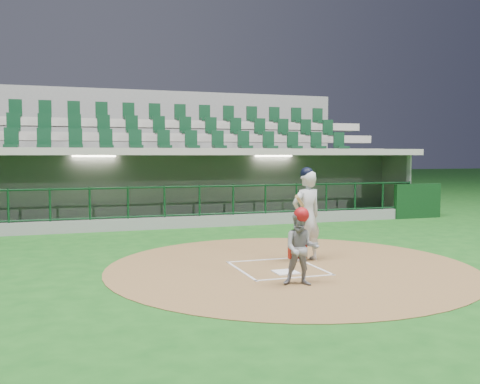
# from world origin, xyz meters

# --- Properties ---
(ground) EXTENTS (120.00, 120.00, 0.00)m
(ground) POSITION_xyz_m (0.00, 0.00, 0.00)
(ground) COLOR #164D17
(ground) RESTS_ON ground
(dirt_circle) EXTENTS (7.20, 7.20, 0.01)m
(dirt_circle) POSITION_xyz_m (0.30, -0.20, 0.01)
(dirt_circle) COLOR brown
(dirt_circle) RESTS_ON ground
(home_plate) EXTENTS (0.43, 0.43, 0.02)m
(home_plate) POSITION_xyz_m (0.00, -0.70, 0.02)
(home_plate) COLOR white
(home_plate) RESTS_ON dirt_circle
(batter_box_chalk) EXTENTS (1.55, 1.80, 0.01)m
(batter_box_chalk) POSITION_xyz_m (0.00, -0.30, 0.02)
(batter_box_chalk) COLOR white
(batter_box_chalk) RESTS_ON ground
(dugout_structure) EXTENTS (16.40, 3.70, 3.00)m
(dugout_structure) POSITION_xyz_m (0.08, 7.81, 0.97)
(dugout_structure) COLOR slate
(dugout_structure) RESTS_ON ground
(seating_deck) EXTENTS (17.00, 6.72, 5.15)m
(seating_deck) POSITION_xyz_m (0.00, 10.91, 1.42)
(seating_deck) COLOR slate
(seating_deck) RESTS_ON ground
(batter) EXTENTS (0.92, 0.93, 1.95)m
(batter) POSITION_xyz_m (0.86, 0.23, 0.98)
(batter) COLOR silver
(batter) RESTS_ON dirt_circle
(catcher) EXTENTS (0.74, 0.67, 1.32)m
(catcher) POSITION_xyz_m (-0.13, -1.65, 0.66)
(catcher) COLOR gray
(catcher) RESTS_ON dirt_circle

